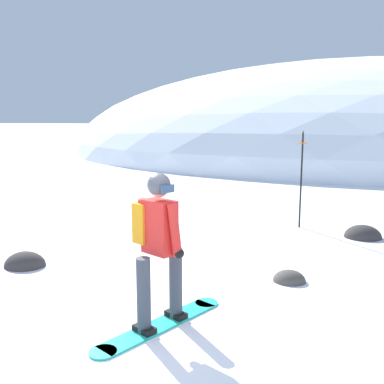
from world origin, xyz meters
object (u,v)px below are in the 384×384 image
(snowboarder_main, at_px, (158,246))
(rock_mid, at_px, (289,281))
(rock_dark, at_px, (25,266))
(piste_marker_near, at_px, (301,173))
(rock_small, at_px, (363,238))

(snowboarder_main, relative_size, rock_mid, 3.70)
(rock_dark, height_order, rock_mid, rock_dark)
(piste_marker_near, xyz_separation_m, rock_mid, (-0.39, -3.17, -1.16))
(piste_marker_near, distance_m, rock_dark, 5.56)
(snowboarder_main, relative_size, piste_marker_near, 0.84)
(piste_marker_near, distance_m, rock_mid, 3.40)
(rock_mid, xyz_separation_m, rock_small, (1.53, 2.55, 0.00))
(rock_small, bearing_deg, snowboarder_main, -126.44)
(rock_mid, relative_size, rock_small, 0.66)
(rock_dark, bearing_deg, piste_marker_near, 35.63)
(snowboarder_main, bearing_deg, rock_mid, 46.13)
(piste_marker_near, xyz_separation_m, rock_small, (1.15, -0.62, -1.16))
(snowboarder_main, relative_size, rock_small, 2.44)
(snowboarder_main, relative_size, rock_dark, 2.66)
(snowboarder_main, distance_m, rock_small, 5.21)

